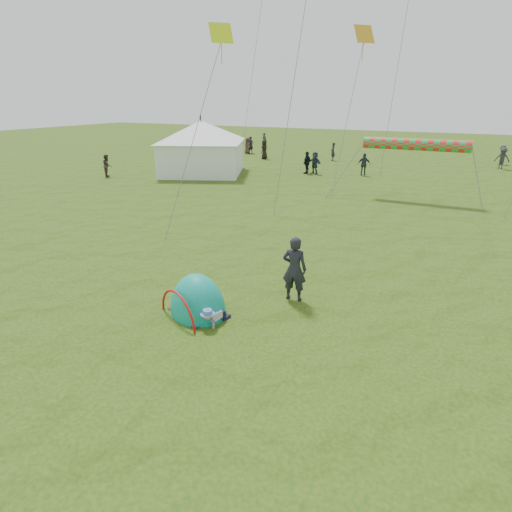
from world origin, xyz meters
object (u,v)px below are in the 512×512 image
at_px(popup_tent, 198,312).
at_px(event_marquee, 202,146).
at_px(standing_adult, 294,269).
at_px(crawling_toddler, 213,315).

height_order(popup_tent, event_marquee, event_marquee).
bearing_deg(event_marquee, popup_tent, -79.99).
relative_size(popup_tent, standing_adult, 1.16).
height_order(popup_tent, standing_adult, standing_adult).
bearing_deg(popup_tent, standing_adult, 65.94).
distance_m(crawling_toddler, popup_tent, 0.82).
distance_m(popup_tent, event_marquee, 21.79).
bearing_deg(standing_adult, crawling_toddler, 52.96).
bearing_deg(popup_tent, event_marquee, 146.37).
bearing_deg(crawling_toddler, standing_adult, 70.25).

